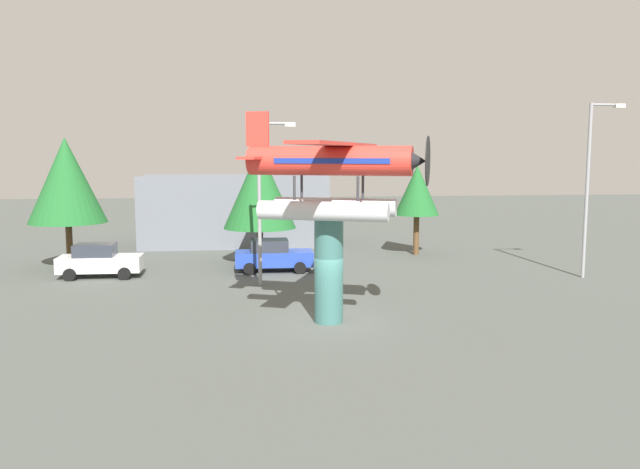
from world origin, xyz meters
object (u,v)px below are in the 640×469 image
floatplane_monument (332,174)px  tree_center_back (417,191)px  streetlight_secondary (591,179)px  display_pedestal (329,270)px  storefront_building (235,210)px  car_near_white (99,260)px  tree_west (66,180)px  streetlight_primary (263,191)px  car_mid_blue (273,255)px  tree_east (259,188)px

floatplane_monument → tree_center_back: 17.57m
floatplane_monument → streetlight_secondary: 16.14m
display_pedestal → storefront_building: 22.35m
streetlight_secondary → floatplane_monument: bearing=-152.5°
car_near_white → tree_west: tree_west is taller
floatplane_monument → streetlight_primary: size_ratio=1.28×
tree_west → display_pedestal: bearing=-45.6°
display_pedestal → car_mid_blue: display_pedestal is taller
car_near_white → tree_east: size_ratio=0.62×
display_pedestal → streetlight_secondary: 16.52m
car_near_white → streetlight_secondary: bearing=-6.5°
floatplane_monument → car_near_white: bearing=157.0°
floatplane_monument → car_near_white: size_ratio=2.41×
car_mid_blue → storefront_building: storefront_building is taller
tree_west → tree_east: tree_west is taller
tree_center_back → display_pedestal: bearing=-115.6°
car_near_white → car_mid_blue: same height
car_mid_blue → streetlight_secondary: streetlight_secondary is taller
tree_east → car_near_white: bearing=-158.4°
display_pedestal → car_near_white: size_ratio=0.96×
display_pedestal → storefront_building: size_ratio=0.31×
display_pedestal → streetlight_secondary: streetlight_secondary is taller
car_near_white → storefront_building: storefront_building is taller
car_near_white → car_mid_blue: bearing=4.1°
car_near_white → storefront_building: bearing=59.8°
storefront_building → car_near_white: bearing=-120.2°
floatplane_monument → tree_east: floatplane_monument is taller
storefront_building → tree_east: tree_east is taller
car_near_white → streetlight_primary: (8.49, -3.04, 3.72)m
car_mid_blue → streetlight_secondary: bearing=-12.3°
streetlight_secondary → tree_center_back: streetlight_secondary is taller
floatplane_monument → tree_east: bearing=120.7°
streetlight_secondary → storefront_building: streetlight_secondary is taller
display_pedestal → tree_center_back: 17.63m
tree_west → tree_east: bearing=1.6°
car_near_white → streetlight_primary: size_ratio=0.53×
display_pedestal → streetlight_primary: 8.02m
car_near_white → streetlight_secondary: size_ratio=0.47×
car_near_white → storefront_building: 13.66m
car_near_white → car_mid_blue: 9.08m
car_near_white → tree_east: (8.42, 3.33, 3.54)m
storefront_building → tree_center_back: (11.51, -6.21, 1.64)m
car_mid_blue → streetlight_secondary: (16.14, -3.52, 4.25)m
streetlight_secondary → display_pedestal: bearing=-152.9°
streetlight_secondary → tree_east: 17.90m
display_pedestal → tree_east: 14.01m
streetlight_primary → streetlight_secondary: 16.72m
storefront_building → car_mid_blue: bearing=-78.6°
floatplane_monument → tree_west: size_ratio=1.39×
floatplane_monument → car_mid_blue: bearing=120.0°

